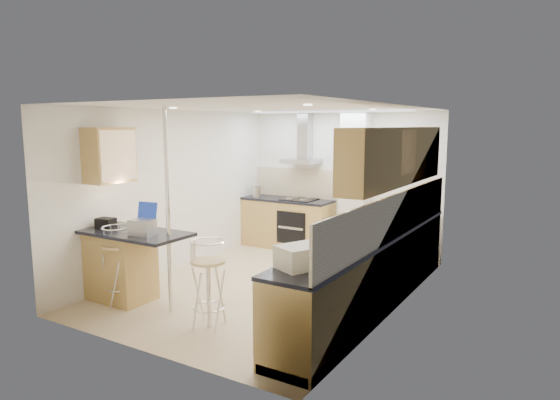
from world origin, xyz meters
The scene contains 16 objects.
ground centered at (0.00, 0.00, 0.00)m, with size 4.80×4.80×0.00m, color #CCAE88.
room_shell centered at (0.32, 0.38, 1.54)m, with size 3.64×4.84×2.51m.
right_counter centered at (1.50, 0.00, 0.46)m, with size 0.63×4.40×0.92m.
back_counter centered at (-0.95, 2.10, 0.46)m, with size 1.70×0.63×0.92m.
peninsula centered at (-1.12, -1.45, 0.48)m, with size 1.47×0.72×0.94m.
microwave centered at (1.54, -0.11, 1.06)m, with size 0.52×0.35×0.29m, color white.
laptop centered at (-0.87, -1.54, 1.04)m, with size 0.28×0.21×0.19m, color #9A9CA2.
bag centered at (-1.61, -1.47, 1.00)m, with size 0.23×0.17×0.13m, color black.
bar_stool_near centered at (-1.25, -1.60, 0.51)m, with size 0.42×0.42×1.03m, color tan, non-canonical shape.
bar_stool_end centered at (0.16, -1.56, 0.51)m, with size 0.41×0.41×1.01m, color tan, non-canonical shape.
jar_a centered at (1.46, 0.62, 1.02)m, with size 0.12×0.12×0.20m, color beige.
jar_b centered at (1.61, 0.85, 0.99)m, with size 0.11×0.11×0.14m, color beige.
jar_c centered at (1.49, -0.77, 1.03)m, with size 0.14×0.14×0.22m, color beige.
jar_d centered at (1.66, -1.26, 0.99)m, with size 0.10×0.10×0.13m, color white.
bread_bin centered at (1.42, -1.72, 1.03)m, with size 0.33×0.41×0.22m, color beige.
kettle centered at (-1.56, 1.97, 1.03)m, with size 0.16×0.16×0.21m, color #AAADAF.
Camera 1 is at (3.64, -5.76, 2.27)m, focal length 32.00 mm.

